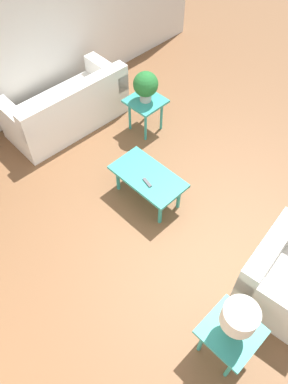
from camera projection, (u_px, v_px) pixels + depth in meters
name	position (u px, v px, depth m)	size (l,w,h in m)	color
ground_plane	(172.00, 213.00, 4.94)	(14.00, 14.00, 0.00)	brown
wall_right	(17.00, 31.00, 5.23)	(0.12, 7.20, 2.70)	silver
sofa	(68.00, 109.00, 5.78)	(0.91, 1.88, 0.85)	white
armchair	(284.00, 278.00, 4.04)	(0.94, 1.07, 0.77)	silver
coffee_table	(148.00, 178.00, 4.80)	(0.97, 0.53, 0.45)	teal
side_table_plant	(146.00, 105.00, 5.60)	(0.51, 0.51, 0.56)	teal
side_table_lamp	(230.00, 334.00, 3.51)	(0.51, 0.51, 0.56)	teal
potted_plant	(146.00, 85.00, 5.33)	(0.36, 0.36, 0.46)	#B2ADA3
table_lamp	(239.00, 318.00, 3.17)	(0.32, 0.32, 0.47)	#997F4C
remote_control	(147.00, 183.00, 4.67)	(0.16, 0.07, 0.02)	#4C4C51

